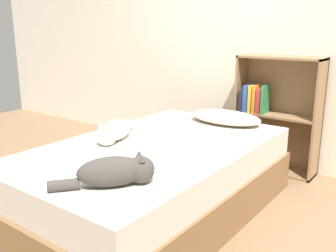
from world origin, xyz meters
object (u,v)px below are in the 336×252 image
Objects in this scene: pillow at (225,117)px; cat_dark at (117,172)px; cat_light at (114,131)px; bed at (155,179)px; bookshelf at (275,112)px.

cat_dark is at bearing -83.20° from pillow.
cat_light and cat_dark have the same top height.
cat_light is (-0.30, -0.09, 0.33)m from bed.
cat_light is 0.81m from cat_dark.
pillow is 1.16× the size of cat_light.
bed is 0.79m from cat_dark.
bed is 3.23× the size of pillow.
bed is 1.93× the size of bookshelf.
cat_light is 1.58m from bookshelf.
bookshelf is at bearing 67.45° from pillow.
pillow is 0.60× the size of bookshelf.
cat_dark is at bearing 24.32° from cat_light.
bookshelf is (0.05, 2.02, -0.04)m from cat_dark.
bed is at bearing -97.23° from pillow.
cat_dark reaches higher than pillow.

